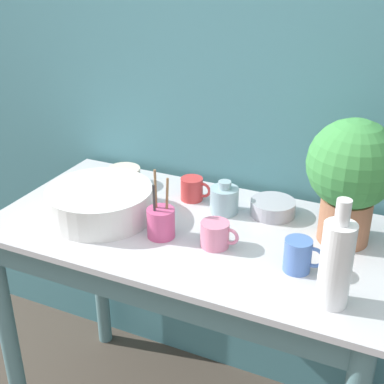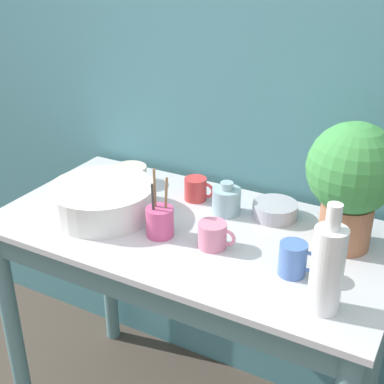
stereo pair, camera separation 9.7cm
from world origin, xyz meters
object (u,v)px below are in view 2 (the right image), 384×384
Objects in this scene: bowl_wash_large at (103,200)px; mug_red at (196,189)px; utensil_cup at (160,221)px; bowl_small_cream at (131,174)px; bowl_small_steel at (275,210)px; mug_blue at (294,259)px; potted_plant at (352,177)px; bottle_tall at (327,267)px; bottle_short at (226,200)px; mug_pink at (213,235)px.

bowl_wash_large is 3.14× the size of mug_red.
bowl_small_cream is at bearing 137.11° from utensil_cup.
mug_red is 0.28m from bowl_small_steel.
bowl_small_cream is 0.56m from bowl_small_steel.
mug_red is at bearing 148.36° from mug_blue.
mug_red reaches higher than bowl_small_cream.
potted_plant is 0.34m from bottle_tall.
potted_plant is 0.42m from bottle_short.
mug_red is (-0.52, 0.06, -0.18)m from potted_plant.
bowl_small_cream is at bearing 103.55° from bowl_wash_large.
potted_plant reaches higher than mug_pink.
bottle_tall is at bearing -10.39° from bowl_wash_large.
bottle_short is 0.21m from mug_pink.
bottle_tall is at bearing -43.28° from mug_blue.
bowl_wash_large is 3.06× the size of mug_blue.
mug_pink reaches higher than bowl_small_cream.
potted_plant reaches higher than bowl_small_cream.
bowl_wash_large is at bearing -132.80° from mug_red.
utensil_cup reaches higher than mug_red.
bowl_small_cream is 0.81× the size of bowl_small_steel.
bowl_small_steel is (-0.27, 0.38, -0.09)m from bottle_tall.
bowl_small_steel is (0.15, 0.05, -0.02)m from bottle_short.
bottle_tall is at bearing -38.79° from bottle_short.
bottle_short is at bearing 105.05° from mug_pink.
utensil_cup is (-0.53, 0.11, -0.07)m from bottle_tall.
bottle_short is 0.99× the size of mug_blue.
bowl_small_cream is at bearing 173.27° from bottle_short.
potted_plant is 3.19× the size of bowl_small_cream.
potted_plant is 0.31m from bowl_small_steel.
bottle_short is 0.51× the size of utensil_cup.
bowl_wash_large reaches higher than mug_blue.
mug_pink is 0.99× the size of bowl_small_cream.
bottle_short is (0.35, 0.19, -0.00)m from bowl_wash_large.
bowl_wash_large is 3.10× the size of bottle_short.
bottle_short reaches higher than bowl_small_steel.
potted_plant is at bearing -4.68° from bowl_small_cream.
bowl_wash_large is at bearing 176.91° from mug_blue.
bowl_small_steel is at bearing 164.45° from potted_plant.
bottle_short is 0.95× the size of mug_pink.
bottle_tall is 0.17m from mug_blue.
mug_pink is 0.27m from bowl_small_steel.
mug_blue is 1.03× the size of mug_red.
potted_plant is 0.82m from bowl_small_cream.
utensil_cup is at bearing 168.21° from bottle_tall.
mug_pink is at bearing -28.89° from bowl_small_cream.
potted_plant reaches higher than utensil_cup.
mug_red is at bearing 47.20° from bowl_wash_large.
bottle_tall is 2.47× the size of mug_pink.
bowl_wash_large is 2.90× the size of bowl_small_cream.
bowl_wash_large reaches higher than mug_red.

